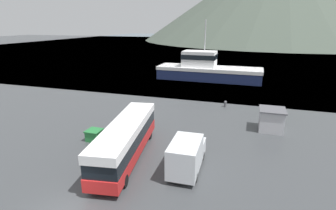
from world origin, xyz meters
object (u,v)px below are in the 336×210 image
(storage_bin, at_px, (94,135))
(dock_kiosk, at_px, (271,120))
(tour_bus, at_px, (126,138))
(delivery_van, at_px, (187,154))
(fishing_boat, at_px, (207,69))

(storage_bin, bearing_deg, dock_kiosk, 25.44)
(tour_bus, bearing_deg, delivery_van, -13.52)
(tour_bus, distance_m, delivery_van, 5.34)
(fishing_boat, xyz_separation_m, dock_kiosk, (10.98, -24.14, -0.90))
(tour_bus, height_order, fishing_boat, fishing_boat)
(tour_bus, height_order, storage_bin, tour_bus)
(tour_bus, bearing_deg, fishing_boat, 79.38)
(tour_bus, bearing_deg, dock_kiosk, 31.16)
(storage_bin, height_order, dock_kiosk, dock_kiosk)
(storage_bin, bearing_deg, tour_bus, -25.60)
(fishing_boat, bearing_deg, storage_bin, -8.93)
(delivery_van, bearing_deg, fishing_boat, 95.22)
(tour_bus, xyz_separation_m, dock_kiosk, (11.98, 10.09, -0.59))
(tour_bus, bearing_deg, storage_bin, 145.45)
(tour_bus, relative_size, dock_kiosk, 4.31)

